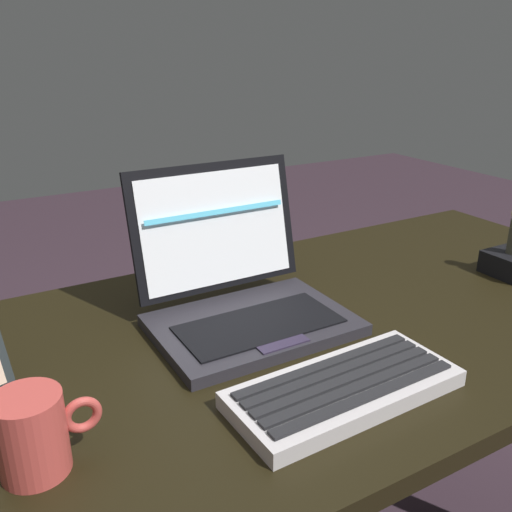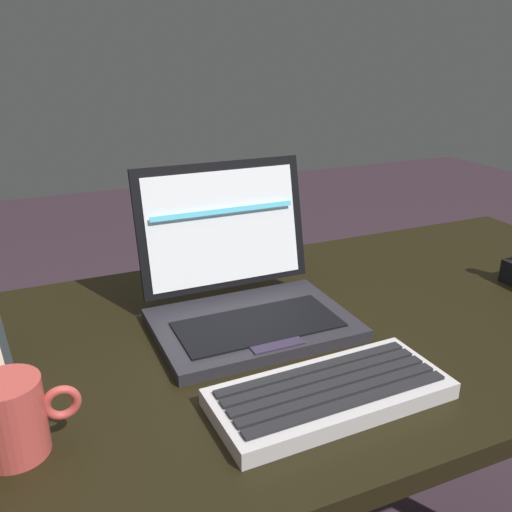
{
  "view_description": "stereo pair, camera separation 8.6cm",
  "coord_description": "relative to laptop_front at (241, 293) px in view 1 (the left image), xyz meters",
  "views": [
    {
      "loc": [
        -0.48,
        -0.67,
        1.17
      ],
      "look_at": [
        -0.08,
        0.02,
        0.86
      ],
      "focal_mm": 39.16,
      "sensor_mm": 36.0,
      "label": 1
    },
    {
      "loc": [
        -0.41,
        -0.71,
        1.17
      ],
      "look_at": [
        -0.08,
        0.02,
        0.86
      ],
      "focal_mm": 39.16,
      "sensor_mm": 36.0,
      "label": 2
    }
  ],
  "objects": [
    {
      "name": "desk",
      "position": [
        0.09,
        -0.06,
        -0.16
      ],
      "size": [
        1.48,
        0.69,
        0.74
      ],
      "color": "black",
      "rests_on": "ground"
    },
    {
      "name": "figurine_stand",
      "position": [
        0.56,
        -0.09,
        -0.03
      ],
      "size": [
        0.09,
        0.09,
        0.04
      ],
      "primitive_type": "cube",
      "color": "black",
      "rests_on": "desk"
    },
    {
      "name": "laptop_front",
      "position": [
        0.0,
        0.0,
        0.0
      ],
      "size": [
        0.31,
        0.27,
        0.25
      ],
      "color": "#252329",
      "rests_on": "desk"
    },
    {
      "name": "coffee_mug",
      "position": [
        -0.36,
        -0.2,
        -0.0
      ],
      "size": [
        0.11,
        0.07,
        0.09
      ],
      "color": "#B6413C",
      "rests_on": "desk"
    },
    {
      "name": "external_keyboard",
      "position": [
        0.01,
        -0.26,
        -0.04
      ],
      "size": [
        0.31,
        0.14,
        0.03
      ],
      "color": "#BCB6B7",
      "rests_on": "desk"
    }
  ]
}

